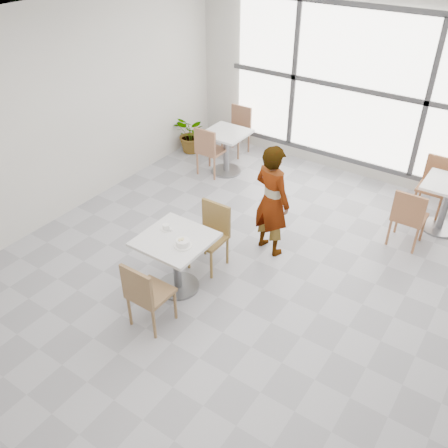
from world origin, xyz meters
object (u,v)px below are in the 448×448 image
Objects in this scene: main_table at (176,254)px; bg_table_left at (226,146)px; plant_left at (192,134)px; bg_chair_left_far at (238,127)px; bg_chair_right_near at (409,215)px; bg_chair_left_near at (209,148)px; chair_far at (211,231)px; bg_table_right at (447,200)px; bg_chair_right_far at (435,182)px; coffee_cup at (166,227)px; chair_near at (145,292)px; oatmeal_bowl at (183,243)px; person at (272,201)px.

main_table is 3.10m from bg_table_left.
bg_table_left is at bearing -17.03° from plant_left.
bg_chair_left_far is 3.71m from bg_chair_right_near.
bg_chair_left_far is at bearing 109.06° from bg_table_left.
bg_chair_right_near is (3.41, -0.16, 0.00)m from bg_chair_left_near.
chair_far reaches higher than bg_table_right.
chair_far is 1.00× the size of bg_chair_left_near.
bg_chair_right_near is at bearing -92.80° from bg_chair_right_far.
main_table is at bearing -67.80° from bg_chair_left_far.
coffee_cup is at bearing 46.68° from bg_chair_right_near.
bg_table_left is at bearing -167.80° from bg_chair_right_far.
chair_near is 3.63m from bg_chair_left_near.
bg_chair_right_near is (3.23, -0.42, 0.01)m from bg_table_left.
bg_chair_right_far reaches higher than oatmeal_bowl.
person is (0.37, 1.38, -0.02)m from oatmeal_bowl.
chair_near is at bearing -58.88° from plant_left.
bg_chair_right_far reaches higher than plant_left.
chair_far is at bearing -86.78° from chair_near.
bg_chair_right_near is at bearing -9.72° from plant_left.
person is 3.09m from bg_chair_left_far.
bg_chair_right_near is (1.85, 2.49, -0.29)m from oatmeal_bowl.
oatmeal_bowl is 3.24m from bg_table_left.
bg_table_left is at bearing -7.44° from bg_chair_right_near.
bg_chair_left_near is (-1.40, 2.60, -0.02)m from main_table.
chair_far is 1.22× the size of plant_left.
bg_table_right is (2.17, 3.21, -0.31)m from oatmeal_bowl.
oatmeal_bowl reaches higher than bg_table_right.
bg_chair_left_far is at bearing 178.68° from bg_chair_right_far.
main_table is at bearing 118.27° from bg_chair_left_near.
person is 1.87m from bg_chair_right_near.
bg_chair_left_near is 1.06m from bg_chair_left_far.
chair_far is 1.00× the size of bg_chair_left_far.
bg_table_right is at bearing -171.56° from bg_chair_left_near.
person is 2.34m from bg_table_left.
plant_left is at bearing 122.94° from coffee_cup.
main_table is 1.07× the size of bg_table_right.
oatmeal_bowl is 0.24× the size of bg_chair_right_far.
main_table is 0.92× the size of chair_near.
bg_table_left is 0.86× the size of bg_chair_left_far.
bg_table_left is at bearing -125.03° from bg_chair_left_near.
oatmeal_bowl is at bearing -20.47° from main_table.
bg_table_right is 3.78m from bg_chair_left_near.
plant_left is (-4.26, -0.41, -0.14)m from bg_chair_right_far.
chair_far and bg_chair_left_far have the same top height.
main_table is at bearing -55.22° from plant_left.
bg_chair_right_far is (3.47, 0.97, 0.00)m from bg_chair_left_near.
coffee_cup is 0.10× the size of person.
bg_chair_right_near reaches higher than bg_table_right.
bg_chair_right_far is (2.07, 3.57, -0.02)m from main_table.
bg_chair_left_far is at bearing 114.06° from oatmeal_bowl.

